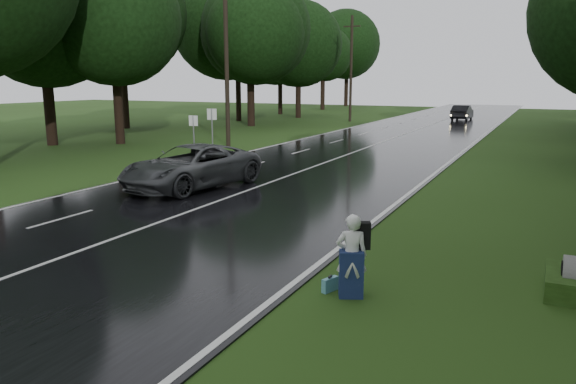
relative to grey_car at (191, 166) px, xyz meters
The scene contains 14 objects.
ground 8.30m from the grey_car, 73.62° to the right, with size 160.00×160.00×0.00m, color #224013.
road 12.34m from the grey_car, 79.11° to the left, with size 12.00×140.00×0.04m, color black.
lane_center 12.34m from the grey_car, 79.11° to the left, with size 0.12×140.00×0.01m, color silver.
grey_car is the anchor object (origin of this frame).
far_car 43.41m from the grey_car, 84.59° to the left, with size 1.66×4.75×1.57m, color black.
hitchhiker 12.21m from the grey_car, 39.44° to the right, with size 0.73×0.71×1.71m.
suitcase 11.81m from the grey_car, 40.68° to the right, with size 0.12×0.40×0.29m, color teal.
utility_pole_mid 14.11m from the grey_car, 116.01° to the left, with size 1.80×0.28×10.81m, color black, non-canonical shape.
utility_pole_far 37.02m from the grey_car, 99.60° to the left, with size 1.80×0.28×10.59m, color black, non-canonical shape.
road_sign_a 8.61m from the grey_car, 124.69° to the left, with size 0.56×0.10×2.35m, color white, non-canonical shape.
road_sign_b 10.16m from the grey_car, 118.80° to the left, with size 0.63×0.10×2.64m, color white, non-canonical shape.
tree_left_d 17.26m from the grey_car, 141.75° to the left, with size 9.30×9.30×14.54m, color black, non-canonical shape.
tree_left_e 29.97m from the grey_car, 115.03° to the left, with size 9.62×9.62×15.03m, color black, non-canonical shape.
tree_left_f 41.49m from the grey_car, 108.83° to the left, with size 8.85×8.85×13.83m, color black, non-canonical shape.
Camera 1 is at (10.42, -9.64, 4.27)m, focal length 33.89 mm.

